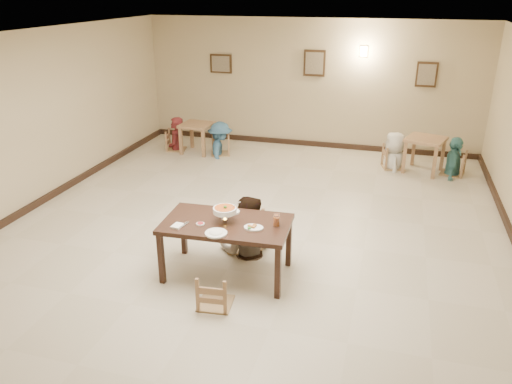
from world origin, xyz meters
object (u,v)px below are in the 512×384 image
(bg_chair_rl, at_px, (395,147))
(bg_diner_d, at_px, (457,137))
(bg_chair_ll, at_px, (175,131))
(main_table, at_px, (226,228))
(curry_warmer, at_px, (225,210))
(bg_chair_lr, at_px, (220,135))
(bg_diner_a, at_px, (175,117))
(chair_near, at_px, (215,274))
(bg_table_left, at_px, (197,129))
(chair_far, at_px, (247,216))
(bg_table_right, at_px, (425,144))
(bg_diner_b, at_px, (220,122))
(main_diner, at_px, (246,197))
(bg_chair_rr, at_px, (455,153))
(drink_glass, at_px, (276,221))
(bg_diner_c, at_px, (397,132))

(bg_chair_rl, bearing_deg, bg_diner_d, -108.39)
(bg_chair_ll, distance_m, bg_diner_d, 6.27)
(main_table, height_order, curry_warmer, curry_warmer)
(bg_chair_lr, distance_m, bg_diner_a, 1.19)
(chair_near, xyz_separation_m, curry_warmer, (-0.11, 0.73, 0.51))
(curry_warmer, distance_m, bg_diner_a, 5.80)
(curry_warmer, bearing_deg, bg_table_left, 116.04)
(chair_far, height_order, bg_table_right, chair_far)
(bg_diner_d, bearing_deg, bg_diner_b, 98.15)
(bg_table_left, distance_m, bg_diner_a, 0.62)
(main_diner, relative_size, bg_chair_lr, 1.90)
(bg_chair_rr, height_order, bg_diner_b, bg_diner_b)
(drink_glass, relative_size, bg_chair_rl, 0.17)
(bg_table_left, relative_size, bg_diner_a, 0.46)
(bg_chair_rr, distance_m, bg_diner_b, 5.13)
(main_diner, bearing_deg, chair_far, -81.55)
(bg_diner_b, bearing_deg, chair_near, -178.29)
(chair_near, xyz_separation_m, main_diner, (-0.02, 1.40, 0.44))
(main_table, height_order, bg_diner_c, bg_diner_c)
(bg_chair_ll, relative_size, bg_diner_a, 0.57)
(main_table, distance_m, curry_warmer, 0.25)
(bg_table_left, xyz_separation_m, bg_diner_d, (5.69, 0.05, 0.24))
(curry_warmer, xyz_separation_m, bg_chair_lr, (-1.84, 4.93, -0.49))
(chair_near, bearing_deg, bg_diner_b, -76.97)
(bg_table_right, bearing_deg, main_diner, -121.02)
(chair_far, relative_size, bg_chair_rl, 1.13)
(main_diner, bearing_deg, bg_diner_c, -121.75)
(bg_chair_lr, distance_m, bg_diner_d, 5.13)
(drink_glass, relative_size, bg_table_right, 0.18)
(bg_diner_a, bearing_deg, chair_near, 14.54)
(drink_glass, height_order, bg_chair_ll, drink_glass)
(chair_far, bearing_deg, bg_diner_b, 109.17)
(bg_chair_lr, bearing_deg, chair_near, -0.19)
(bg_chair_rl, bearing_deg, bg_chair_rr, -108.39)
(chair_near, relative_size, bg_diner_c, 0.55)
(bg_chair_rl, xyz_separation_m, bg_diner_c, (0.00, 0.00, 0.33))
(chair_far, bearing_deg, bg_chair_rl, 59.60)
(curry_warmer, distance_m, bg_chair_rr, 5.98)
(chair_near, bearing_deg, main_table, -88.92)
(chair_far, distance_m, bg_chair_rl, 4.75)
(bg_diner_a, xyz_separation_m, bg_diner_c, (5.06, 0.09, -0.00))
(bg_diner_c, bearing_deg, drink_glass, -24.26)
(main_diner, bearing_deg, bg_table_right, -128.39)
(main_table, relative_size, bg_chair_rl, 1.83)
(drink_glass, bearing_deg, main_table, -174.03)
(main_diner, xyz_separation_m, bg_chair_ll, (-3.07, 4.30, -0.42))
(curry_warmer, xyz_separation_m, bg_table_right, (2.68, 4.98, -0.34))
(bg_table_left, xyz_separation_m, bg_diner_b, (0.57, -0.00, 0.21))
(drink_glass, relative_size, bg_diner_a, 0.10)
(chair_near, distance_m, bg_diner_a, 6.49)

